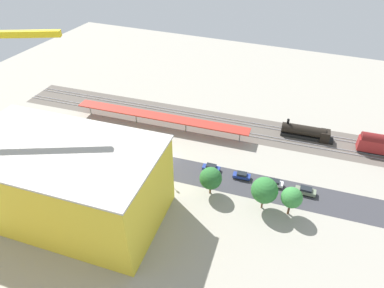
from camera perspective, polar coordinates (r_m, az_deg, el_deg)
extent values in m
plane|color=#9E998C|center=(89.64, -3.82, -2.44)|extent=(192.43, 192.43, 0.00)
cube|color=#5B544C|center=(105.03, 0.92, 4.11)|extent=(120.93, 22.01, 0.01)
cube|color=#38383D|center=(87.05, -4.87, -3.89)|extent=(120.60, 17.10, 0.01)
cube|color=#9E9EA8|center=(107.87, 1.63, 5.16)|extent=(120.00, 8.24, 0.12)
cube|color=#9E9EA8|center=(106.71, 1.36, 4.79)|extent=(120.00, 8.24, 0.12)
cube|color=#9E9EA8|center=(103.17, 0.48, 3.58)|extent=(120.00, 8.24, 0.12)
cube|color=#9E9EA8|center=(102.05, 0.18, 3.17)|extent=(120.00, 8.24, 0.12)
cube|color=#A82D23|center=(100.29, -5.54, 4.75)|extent=(54.73, 7.70, 0.34)
cylinder|color=slate|center=(95.56, 8.26, 1.34)|extent=(0.30, 0.30, 3.58)
cylinder|color=slate|center=(98.76, -1.08, 3.03)|extent=(0.30, 0.30, 3.58)
cylinder|color=slate|center=(104.46, -9.64, 4.51)|extent=(0.30, 0.30, 3.58)
cylinder|color=slate|center=(112.28, -17.19, 5.73)|extent=(0.30, 0.30, 3.58)
cube|color=black|center=(102.42, 19.16, 1.25)|extent=(14.97, 3.61, 1.00)
cylinder|color=black|center=(101.29, 18.67, 2.28)|extent=(12.45, 3.73, 2.90)
cube|color=black|center=(102.28, 21.96, 1.27)|extent=(2.75, 3.27, 3.31)
cylinder|color=black|center=(99.98, 16.29, 3.80)|extent=(0.70, 0.70, 1.40)
cube|color=black|center=(83.74, 18.93, -8.02)|extent=(4.05, 1.94, 0.30)
cube|color=gray|center=(83.35, 19.01, -7.72)|extent=(4.82, 2.04, 0.90)
cube|color=#1E2328|center=(82.86, 19.11, -7.35)|extent=(2.72, 1.74, 0.58)
cube|color=black|center=(83.78, 13.95, -6.85)|extent=(3.72, 1.90, 0.30)
cube|color=silver|center=(83.42, 14.00, -6.59)|extent=(4.41, 2.02, 0.76)
cube|color=#1E2328|center=(82.98, 14.07, -6.25)|extent=(2.51, 1.69, 0.58)
cube|color=black|center=(84.18, 8.53, -5.76)|extent=(3.80, 2.05, 0.30)
cube|color=navy|center=(83.83, 8.57, -5.49)|extent=(4.50, 2.19, 0.76)
cube|color=#1E2328|center=(83.38, 8.61, -5.13)|extent=(2.58, 1.78, 0.62)
cube|color=black|center=(85.64, 3.31, -4.47)|extent=(3.90, 1.92, 0.30)
cube|color=navy|center=(85.29, 3.33, -4.19)|extent=(4.63, 2.04, 0.78)
cube|color=#1E2328|center=(84.83, 3.34, -3.83)|extent=(2.63, 1.71, 0.64)
cube|color=yellow|center=(74.44, -20.93, -6.18)|extent=(41.30, 24.28, 17.26)
cube|color=#B7B2A8|center=(69.14, -22.48, -0.76)|extent=(41.93, 24.92, 0.40)
cube|color=black|center=(91.53, -15.09, -2.69)|extent=(8.21, 2.34, 0.50)
cube|color=white|center=(90.02, -14.69, -2.08)|extent=(6.09, 2.57, 2.67)
cube|color=#334C8C|center=(92.31, -16.75, -1.53)|extent=(2.14, 2.53, 2.35)
cylinder|color=brown|center=(76.73, 12.06, -9.82)|extent=(0.40, 0.40, 3.38)
sphere|color=#2D7233|center=(74.12, 12.43, -7.81)|extent=(5.87, 5.87, 5.87)
cylinder|color=brown|center=(78.64, 3.17, -7.70)|extent=(0.47, 0.47, 2.89)
sphere|color=#28662D|center=(76.40, 3.25, -5.93)|extent=(5.24, 5.24, 5.24)
cylinder|color=brown|center=(76.88, 16.42, -10.60)|extent=(0.50, 0.50, 3.40)
sphere|color=#38843D|center=(74.58, 16.85, -8.85)|extent=(4.61, 4.61, 4.61)
cylinder|color=brown|center=(90.12, -15.93, -2.68)|extent=(0.53, 0.53, 2.66)
sphere|color=#2D7233|center=(88.03, -16.31, -0.90)|extent=(6.27, 6.27, 6.27)
cylinder|color=#333333|center=(81.20, -4.83, -4.56)|extent=(0.16, 0.16, 6.09)
cube|color=black|center=(78.96, -4.96, -2.64)|extent=(0.36, 0.36, 0.90)
sphere|color=yellow|center=(78.85, -5.11, -2.43)|extent=(0.20, 0.20, 0.20)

